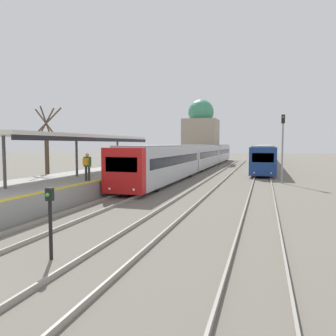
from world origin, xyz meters
TOP-DOWN VIEW (x-y plane):
  - platform_canopy at (-4.21, 15.85)m, footprint 4.00×16.21m
  - person_on_platform at (-2.08, 13.50)m, footprint 0.40×0.40m
  - train_near at (0.00, 38.48)m, footprint 2.61×49.33m
  - train_far at (7.91, 58.31)m, footprint 2.51×61.60m
  - signal_post_near at (2.36, 3.89)m, footprint 0.20×0.21m
  - signal_mast_far at (9.45, 24.59)m, footprint 0.28×0.29m
  - distant_domed_building at (-2.43, 51.53)m, footprint 5.61×5.61m
  - bare_tree_background at (-8.04, 17.75)m, footprint 2.77×1.73m

SIDE VIEW (x-z plane):
  - signal_post_near at x=2.36m, z-range 0.23..2.25m
  - train_far at x=7.91m, z-range 0.17..3.23m
  - train_near at x=0.00m, z-range 0.17..3.30m
  - person_on_platform at x=-2.08m, z-range 1.18..2.84m
  - bare_tree_background at x=-8.04m, z-range -0.21..5.85m
  - signal_mast_far at x=9.45m, z-range 0.68..6.30m
  - platform_canopy at x=-4.21m, z-range 2.31..5.12m
  - distant_domed_building at x=-2.43m, z-range -0.42..10.34m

